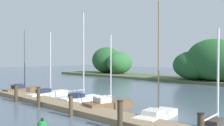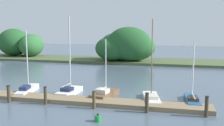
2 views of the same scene
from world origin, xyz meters
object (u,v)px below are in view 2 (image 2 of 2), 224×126
at_px(channel_buoy_0, 98,118).
at_px(sailboat_5, 192,99).
at_px(mooring_piling_3, 94,100).
at_px(sailboat_4, 151,97).
at_px(sailboat_1, 28,89).
at_px(mooring_piling_2, 45,95).
at_px(mooring_piling_4, 147,103).
at_px(mooring_piling_1, 9,94).
at_px(sailboat_2, 70,90).
at_px(mooring_piling_5, 207,107).
at_px(sailboat_3, 105,94).

bearing_deg(channel_buoy_0, sailboat_5, 43.56).
bearing_deg(mooring_piling_3, sailboat_4, 37.94).
distance_m(sailboat_1, sailboat_5, 14.83).
bearing_deg(sailboat_1, mooring_piling_2, -141.72).
xyz_separation_m(mooring_piling_2, mooring_piling_3, (4.11, -0.16, -0.05)).
distance_m(sailboat_1, mooring_piling_4, 11.89).
distance_m(mooring_piling_1, mooring_piling_3, 7.31).
bearing_deg(sailboat_4, sailboat_2, 75.29).
relative_size(mooring_piling_1, channel_buoy_0, 2.49).
bearing_deg(sailboat_2, mooring_piling_5, -103.59).
relative_size(mooring_piling_3, mooring_piling_4, 0.92).
bearing_deg(mooring_piling_5, mooring_piling_1, -179.58).
bearing_deg(sailboat_3, sailboat_4, -79.78).
relative_size(mooring_piling_4, channel_buoy_0, 2.58).
height_order(sailboat_2, mooring_piling_5, sailboat_2).
height_order(sailboat_1, mooring_piling_4, sailboat_1).
bearing_deg(sailboat_3, sailboat_2, 94.37).
height_order(sailboat_2, mooring_piling_1, sailboat_2).
bearing_deg(channel_buoy_0, mooring_piling_2, 152.53).
bearing_deg(mooring_piling_1, sailboat_3, 24.11).
bearing_deg(mooring_piling_4, channel_buoy_0, -138.83).
distance_m(mooring_piling_1, mooring_piling_4, 11.31).
relative_size(sailboat_4, mooring_piling_2, 4.70).
distance_m(sailboat_1, mooring_piling_1, 3.14).
relative_size(sailboat_4, mooring_piling_3, 5.03).
height_order(mooring_piling_3, mooring_piling_4, mooring_piling_4).
bearing_deg(channel_buoy_0, sailboat_3, 100.52).
distance_m(mooring_piling_5, channel_buoy_0, 7.50).
distance_m(sailboat_1, mooring_piling_2, 4.47).
height_order(mooring_piling_5, channel_buoy_0, mooring_piling_5).
height_order(sailboat_4, mooring_piling_4, sailboat_4).
distance_m(mooring_piling_1, mooring_piling_2, 3.20).
distance_m(sailboat_2, sailboat_4, 7.55).
relative_size(sailboat_2, sailboat_3, 1.40).
bearing_deg(sailboat_5, mooring_piling_4, 132.01).
bearing_deg(mooring_piling_2, sailboat_3, 36.65).
relative_size(sailboat_3, mooring_piling_1, 3.59).
xyz_separation_m(sailboat_4, mooring_piling_5, (4.05, -3.08, 0.44)).
relative_size(sailboat_5, mooring_piling_3, 3.71).
height_order(sailboat_5, channel_buoy_0, sailboat_5).
distance_m(sailboat_4, mooring_piling_5, 5.11).
xyz_separation_m(sailboat_4, channel_buoy_0, (-2.96, -5.69, -0.08)).
height_order(sailboat_5, mooring_piling_5, sailboat_5).
distance_m(sailboat_4, mooring_piling_3, 5.13).
xyz_separation_m(sailboat_3, mooring_piling_2, (-4.12, -3.07, 0.38)).
relative_size(sailboat_5, channel_buoy_0, 8.75).
height_order(mooring_piling_2, mooring_piling_4, mooring_piling_4).
xyz_separation_m(sailboat_1, mooring_piling_1, (0.18, -3.12, 0.35)).
distance_m(sailboat_3, mooring_piling_1, 8.02).
distance_m(sailboat_3, mooring_piling_2, 5.15).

